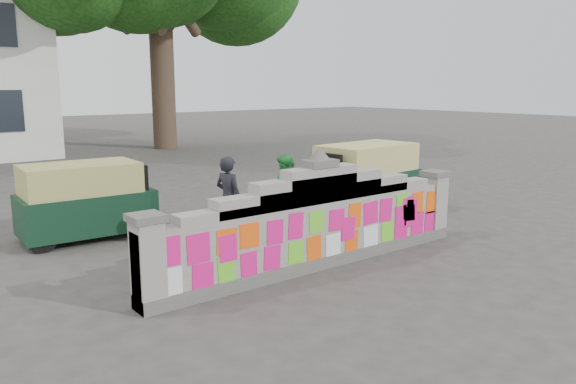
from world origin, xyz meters
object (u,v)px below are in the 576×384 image
cyclist_rider (229,212)px  pedestrian (287,196)px  rickshaw_left (85,200)px  cyclist_bike (229,229)px  rickshaw_right (364,178)px

cyclist_rider → pedestrian: 1.59m
cyclist_rider → pedestrian: pedestrian is taller
rickshaw_left → cyclist_rider: bearing=-54.3°
cyclist_rider → pedestrian: (1.56, 0.32, 0.06)m
cyclist_rider → rickshaw_left: 3.08m
cyclist_bike → rickshaw_left: rickshaw_left is taller
cyclist_rider → pedestrian: size_ratio=0.93×
pedestrian → rickshaw_right: 2.71m
cyclist_bike → pedestrian: pedestrian is taller
cyclist_bike → cyclist_rider: 0.31m
pedestrian → rickshaw_right: size_ratio=0.55×
pedestrian → rickshaw_left: 3.95m
cyclist_bike → cyclist_rider: bearing=163.5°
pedestrian → rickshaw_right: pedestrian is taller
rickshaw_left → rickshaw_right: 6.18m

